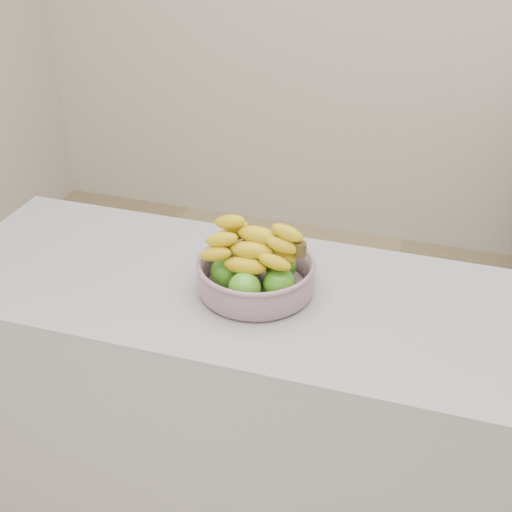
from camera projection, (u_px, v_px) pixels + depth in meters
The scene contains 2 objects.
counter at pixel (318, 439), 1.95m from camera, with size 2.00×0.60×0.90m, color #A09FA7.
fruit_bowl at pixel (256, 271), 1.74m from camera, with size 0.29×0.29×0.18m.
Camera 1 is at (0.27, -1.42, 1.87)m, focal length 50.00 mm.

